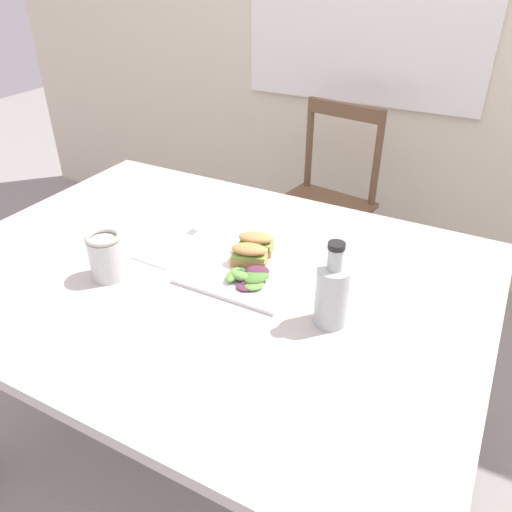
# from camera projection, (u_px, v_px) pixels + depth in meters

# --- Properties ---
(dining_table) EXTENTS (1.37, 1.01, 0.74)m
(dining_table) POSITION_uv_depth(u_px,v_px,m) (208.00, 303.00, 1.33)
(dining_table) COLOR #BCB7AD
(dining_table) RESTS_ON ground
(chair_wooden_far) EXTENTS (0.45, 0.45, 0.87)m
(chair_wooden_far) POSITION_uv_depth(u_px,v_px,m) (323.00, 205.00, 2.26)
(chair_wooden_far) COLOR brown
(chair_wooden_far) RESTS_ON ground
(plate_lunch) EXTENTS (0.28, 0.28, 0.01)m
(plate_lunch) POSITION_uv_depth(u_px,v_px,m) (249.00, 268.00, 1.27)
(plate_lunch) COLOR white
(plate_lunch) RESTS_ON dining_table
(sandwich_half_front) EXTENTS (0.10, 0.08, 0.06)m
(sandwich_half_front) POSITION_uv_depth(u_px,v_px,m) (249.00, 254.00, 1.26)
(sandwich_half_front) COLOR tan
(sandwich_half_front) RESTS_ON plate_lunch
(sandwich_half_back) EXTENTS (0.10, 0.08, 0.06)m
(sandwich_half_back) POSITION_uv_depth(u_px,v_px,m) (256.00, 243.00, 1.31)
(sandwich_half_back) COLOR tan
(sandwich_half_back) RESTS_ON plate_lunch
(salad_mixed_greens) EXTENTS (0.11, 0.11, 0.03)m
(salad_mixed_greens) POSITION_uv_depth(u_px,v_px,m) (247.00, 276.00, 1.20)
(salad_mixed_greens) COLOR #3D7033
(salad_mixed_greens) RESTS_ON plate_lunch
(napkin_folded) EXTENTS (0.12, 0.22, 0.00)m
(napkin_folded) POSITION_uv_depth(u_px,v_px,m) (174.00, 245.00, 1.37)
(napkin_folded) COLOR white
(napkin_folded) RESTS_ON dining_table
(fork_on_napkin) EXTENTS (0.04, 0.19, 0.00)m
(fork_on_napkin) POSITION_uv_depth(u_px,v_px,m) (178.00, 241.00, 1.38)
(fork_on_napkin) COLOR silver
(fork_on_napkin) RESTS_ON napkin_folded
(bottle_cold_brew) EXTENTS (0.07, 0.07, 0.20)m
(bottle_cold_brew) POSITION_uv_depth(u_px,v_px,m) (332.00, 297.00, 1.06)
(bottle_cold_brew) COLOR black
(bottle_cold_brew) RESTS_ON dining_table
(mason_jar_iced_tea) EXTENTS (0.09, 0.09, 0.12)m
(mason_jar_iced_tea) POSITION_uv_depth(u_px,v_px,m) (107.00, 258.00, 1.22)
(mason_jar_iced_tea) COLOR #995623
(mason_jar_iced_tea) RESTS_ON dining_table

